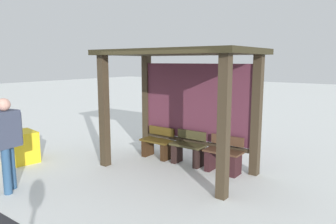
% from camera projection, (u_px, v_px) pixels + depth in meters
% --- Properties ---
extents(ground_plane, '(60.00, 60.00, 0.00)m').
position_uv_depth(ground_plane, '(177.00, 169.00, 6.85)').
color(ground_plane, white).
extents(bus_shelter, '(3.30, 1.84, 2.54)m').
position_uv_depth(bus_shelter, '(183.00, 81.00, 6.71)').
color(bus_shelter, '#392D1F').
rests_on(bus_shelter, ground).
extents(bench_left_inside, '(0.78, 0.40, 0.72)m').
position_uv_depth(bench_left_inside, '(157.00, 145.00, 7.66)').
color(bench_left_inside, '#503C15').
rests_on(bench_left_inside, ground).
extents(bench_center_inside, '(0.78, 0.37, 0.76)m').
position_uv_depth(bench_center_inside, '(188.00, 150.00, 7.14)').
color(bench_center_inside, '#403B21').
rests_on(bench_center_inside, ground).
extents(bench_right_inside, '(0.78, 0.40, 0.76)m').
position_uv_depth(bench_right_inside, '(223.00, 158.00, 6.62)').
color(bench_right_inside, '#4D3121').
rests_on(bench_right_inside, ground).
extents(person_walking, '(0.33, 0.64, 1.68)m').
position_uv_depth(person_walking, '(6.00, 138.00, 5.56)').
color(person_walking, '#3D445B').
rests_on(person_walking, ground).
extents(grit_bin, '(0.78, 0.66, 0.71)m').
position_uv_depth(grit_bin, '(22.00, 147.00, 7.33)').
color(grit_bin, yellow).
rests_on(grit_bin, ground).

